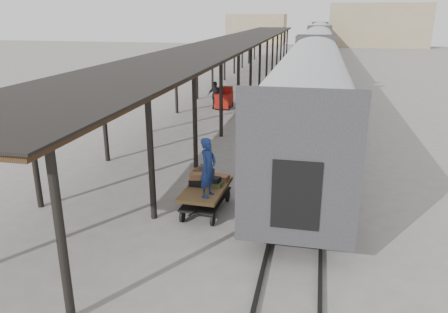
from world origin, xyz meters
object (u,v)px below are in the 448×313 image
Objects in this scene: luggage_tug at (224,99)px; porter at (208,167)px; baggage_cart at (206,193)px; pedestrian at (216,95)px.

porter reaches higher than luggage_tug.
luggage_tug is (-2.88, 16.29, 0.01)m from baggage_cart.
luggage_tug is at bearing -163.32° from pedestrian.
porter is at bearing 80.64° from pedestrian.
luggage_tug is 0.73m from pedestrian.
baggage_cart is 1.31× the size of porter.
baggage_cart is at bearing -79.11° from luggage_tug.
luggage_tug is 17.27m from porter.
baggage_cart is 16.24m from pedestrian.
pedestrian reaches higher than baggage_cart.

